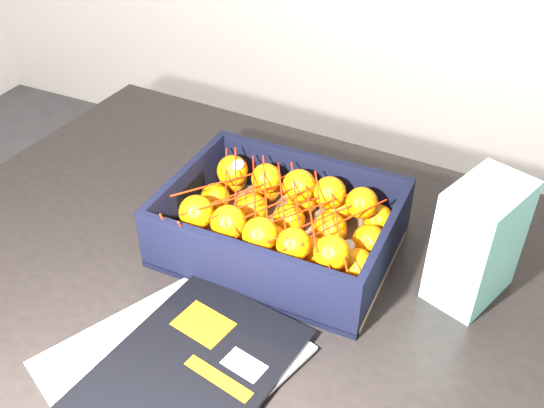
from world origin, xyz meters
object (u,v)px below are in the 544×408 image
at_px(retail_carton, 478,242).
at_px(produce_crate, 280,232).
at_px(table, 270,308).
at_px(magazine_stack, 179,365).

bearing_deg(retail_carton, produce_crate, -153.50).
bearing_deg(produce_crate, table, -86.28).
bearing_deg(table, retail_carton, 14.85).
relative_size(produce_crate, retail_carton, 1.88).
height_order(magazine_stack, produce_crate, produce_crate).
xyz_separation_m(magazine_stack, produce_crate, (0.02, 0.28, 0.02)).
relative_size(table, magazine_stack, 3.61).
bearing_deg(retail_carton, table, -145.20).
distance_m(table, retail_carton, 0.36).
relative_size(magazine_stack, retail_carton, 1.83).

